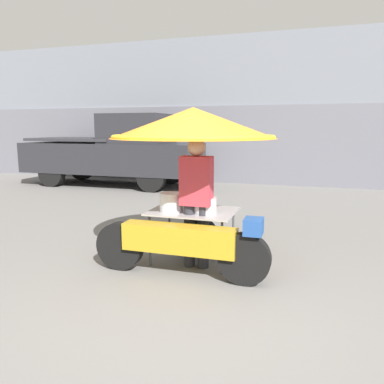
{
  "coord_description": "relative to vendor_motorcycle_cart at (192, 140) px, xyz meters",
  "views": [
    {
      "loc": [
        1.14,
        -3.47,
        1.74
      ],
      "look_at": [
        -0.27,
        1.0,
        0.93
      ],
      "focal_mm": 35.0,
      "sensor_mm": 36.0,
      "label": 1
    }
  ],
  "objects": [
    {
      "name": "pickup_truck",
      "position": [
        -4.14,
        5.57,
        -0.57
      ],
      "size": [
        5.35,
        1.81,
        2.12
      ],
      "color": "black",
      "rests_on": "ground"
    },
    {
      "name": "vendor_motorcycle_cart",
      "position": [
        0.0,
        0.0,
        0.0
      ],
      "size": [
        2.13,
        2.08,
        1.98
      ],
      "color": "black",
      "rests_on": "ground"
    },
    {
      "name": "ground_plane",
      "position": [
        0.27,
        -1.0,
        -1.58
      ],
      "size": [
        36.0,
        36.0,
        0.0
      ],
      "primitive_type": "plane",
      "color": "slate"
    },
    {
      "name": "vendor_person",
      "position": [
        0.1,
        -0.15,
        -0.68
      ],
      "size": [
        0.38,
        0.22,
        1.61
      ],
      "color": "#2D2D33",
      "rests_on": "ground"
    },
    {
      "name": "shopfront_building",
      "position": [
        0.27,
        8.12,
        0.65
      ],
      "size": [
        28.0,
        2.06,
        4.49
      ],
      "color": "gray",
      "rests_on": "ground"
    }
  ]
}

